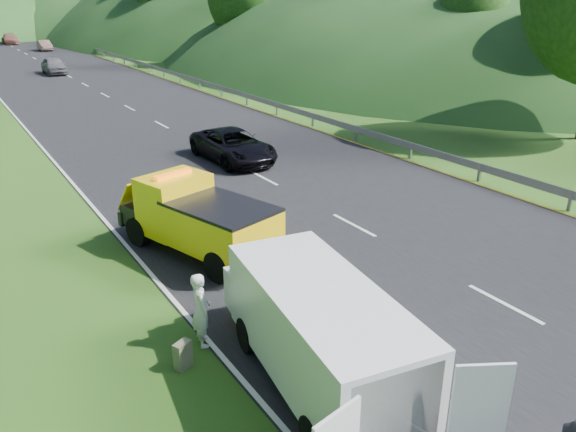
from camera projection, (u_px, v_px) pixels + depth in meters
ground at (359, 303)px, 14.02m from camera, size 320.00×320.00×0.00m
road_surface at (85, 85)px, 46.93m from camera, size 14.00×200.00×0.02m
guardrail at (126, 64)px, 60.37m from camera, size 0.06×140.00×1.52m
tree_line_right at (205, 52)px, 72.55m from camera, size 14.00×140.00×14.00m
tow_truck at (197, 217)px, 16.35m from camera, size 3.37×5.63×2.28m
white_van at (318, 329)px, 10.72m from camera, size 3.51×6.45×2.18m
woman at (203, 344)px, 12.37m from camera, size 0.58×0.71×1.71m
child at (275, 327)px, 12.98m from camera, size 0.50×0.43×0.92m
suitcase at (183, 355)px, 11.49m from camera, size 0.43×0.34×0.60m
passing_suv at (234, 161)px, 25.82m from camera, size 2.46×5.13×1.41m
dist_car_a at (55, 74)px, 53.17m from camera, size 1.82×4.52×1.54m
dist_car_b at (45, 51)px, 74.54m from camera, size 1.39×3.99×1.32m
dist_car_c at (11, 44)px, 83.62m from camera, size 2.03×4.99×1.45m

